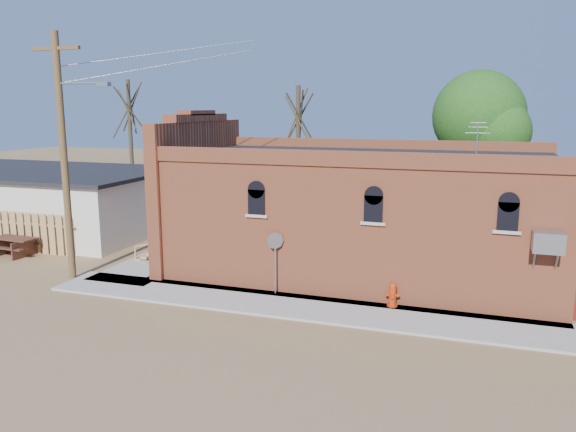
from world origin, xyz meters
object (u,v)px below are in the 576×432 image
(brick_bar, at_px, (354,213))
(utility_pole, at_px, (65,152))
(trash_barrel, at_px, (175,256))
(stop_sign, at_px, (275,246))
(fire_hydrant, at_px, (393,295))
(picnic_table, at_px, (15,244))

(brick_bar, xyz_separation_m, utility_pole, (-9.79, -4.29, 2.43))
(utility_pole, relative_size, trash_barrel, 11.45)
(stop_sign, distance_m, trash_barrel, 5.55)
(brick_bar, height_order, trash_barrel, brick_bar)
(fire_hydrant, relative_size, trash_barrel, 0.99)
(utility_pole, bearing_deg, brick_bar, 23.69)
(trash_barrel, distance_m, picnic_table, 7.56)
(picnic_table, bearing_deg, utility_pole, -19.62)
(trash_barrel, bearing_deg, fire_hydrant, -12.42)
(utility_pole, distance_m, fire_hydrant, 12.64)
(brick_bar, height_order, picnic_table, brick_bar)
(utility_pole, height_order, stop_sign, utility_pole)
(fire_hydrant, bearing_deg, trash_barrel, 143.21)
(brick_bar, height_order, stop_sign, brick_bar)
(utility_pole, bearing_deg, trash_barrel, 42.25)
(stop_sign, height_order, picnic_table, stop_sign)
(brick_bar, bearing_deg, fire_hydrant, -60.63)
(stop_sign, relative_size, picnic_table, 1.08)
(picnic_table, bearing_deg, trash_barrel, 7.90)
(stop_sign, bearing_deg, utility_pole, 175.50)
(brick_bar, height_order, fire_hydrant, brick_bar)
(trash_barrel, xyz_separation_m, picnic_table, (-7.54, -0.58, 0.05))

